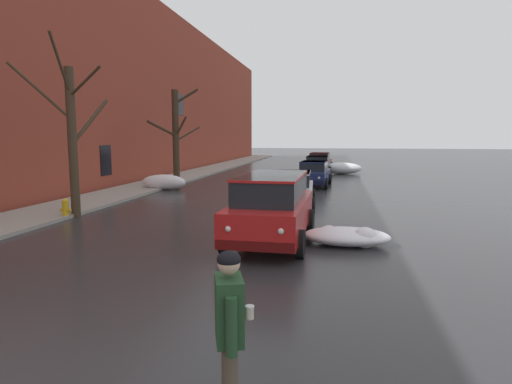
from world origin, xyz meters
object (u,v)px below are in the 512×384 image
Objects in this scene: sedan_maroon_queued_behind_truck at (320,161)px; bare_tree_second_along_sidewalk at (72,136)px; suv_red_approaching_near_lane at (272,206)px; pedestrian_with_coffee at (229,324)px; sedan_darkblue_parked_kerbside_mid at (314,173)px; bare_tree_mid_block at (176,136)px; sedan_silver_parked_kerbside_close at (292,189)px; sedan_black_parked_far_down_block at (317,166)px; fire_hydrant at (65,208)px.

bare_tree_second_along_sidewalk is at bearing -107.75° from sedan_maroon_queued_behind_truck.
suv_red_approaching_near_lane is 2.73× the size of pedestrian_with_coffee.
bare_tree_mid_block is at bearing -171.52° from sedan_darkblue_parked_kerbside_mid.
bare_tree_mid_block is 1.34× the size of sedan_darkblue_parked_kerbside_mid.
suv_red_approaching_near_lane is 1.13× the size of sedan_maroon_queued_behind_truck.
sedan_black_parked_far_down_block is (0.38, 14.18, 0.00)m from sedan_silver_parked_kerbside_close.
sedan_silver_parked_kerbside_close is (7.31, 3.45, -2.11)m from bare_tree_second_along_sidewalk.
sedan_maroon_queued_behind_truck is at bearing 90.58° from sedan_black_parked_far_down_block.
sedan_black_parked_far_down_block is at bearing 44.85° from bare_tree_mid_block.
fire_hydrant is (-0.16, -10.37, -2.50)m from bare_tree_mid_block.
fire_hydrant is (-7.51, 1.99, -0.63)m from suv_red_approaching_near_lane.
bare_tree_mid_block is 3.14× the size of pedestrian_with_coffee.
bare_tree_mid_block reaches higher than fire_hydrant.
bare_tree_mid_block reaches higher than sedan_darkblue_parked_kerbside_mid.
sedan_maroon_queued_behind_truck is 5.99× the size of fire_hydrant.
suv_red_approaching_near_lane is at bearing -59.27° from bare_tree_mid_block.
bare_tree_mid_block is (0.01, 9.98, 0.00)m from bare_tree_second_along_sidewalk.
pedestrian_with_coffee reaches higher than sedan_maroon_queued_behind_truck.
sedan_black_parked_far_down_block and sedan_maroon_queued_behind_truck have the same top height.
sedan_maroon_queued_behind_truck is (-0.14, 12.69, 0.00)m from sedan_darkblue_parked_kerbside_mid.
bare_tree_second_along_sidewalk reaches higher than sedan_black_parked_far_down_block.
pedestrian_with_coffee is 2.48× the size of fire_hydrant.
sedan_silver_parked_kerbside_close and sedan_maroon_queued_behind_truck have the same top height.
suv_red_approaching_near_lane is at bearing 95.22° from pedestrian_with_coffee.
sedan_silver_parked_kerbside_close is (7.31, -6.53, -2.11)m from bare_tree_mid_block.
sedan_black_parked_far_down_block is at bearing 90.73° from pedestrian_with_coffee.
sedan_darkblue_parked_kerbside_mid is at bearing 55.49° from fire_hydrant.
fire_hydrant is at bearing -107.82° from sedan_maroon_queued_behind_truck.
sedan_silver_parked_kerbside_close is 2.42× the size of pedestrian_with_coffee.
pedestrian_with_coffee is at bearing -51.03° from bare_tree_second_along_sidewalk.
pedestrian_with_coffee reaches higher than fire_hydrant.
suv_red_approaching_near_lane is at bearing -89.61° from sedan_silver_parked_kerbside_close.
sedan_black_parked_far_down_block is 6.20m from sedan_maroon_queued_behind_truck.
pedestrian_with_coffee is at bearing -68.03° from bare_tree_mid_block.
sedan_black_parked_far_down_block is 5.79× the size of fire_hydrant.
sedan_darkblue_parked_kerbside_mid is (0.42, 13.52, -0.24)m from suv_red_approaching_near_lane.
sedan_silver_parked_kerbside_close is at bearing 93.12° from pedestrian_with_coffee.
bare_tree_second_along_sidewalk reaches higher than suv_red_approaching_near_lane.
bare_tree_second_along_sidewalk is 19.35m from sedan_black_parked_far_down_block.
fire_hydrant is (-8.20, 9.55, -0.68)m from pedestrian_with_coffee.
suv_red_approaching_near_lane is at bearing -17.94° from bare_tree_second_along_sidewalk.
bare_tree_second_along_sidewalk is 1.42× the size of sedan_maroon_queued_behind_truck.
suv_red_approaching_near_lane is 13.53m from sedan_darkblue_parked_kerbside_mid.
pedestrian_with_coffee is at bearing -89.27° from sedan_black_parked_far_down_block.
bare_tree_mid_block is 1.30× the size of sedan_silver_parked_kerbside_close.
pedestrian_with_coffee is at bearing -84.78° from suv_red_approaching_near_lane.
suv_red_approaching_near_lane is (7.35, -2.38, -1.87)m from bare_tree_second_along_sidewalk.
sedan_silver_parked_kerbside_close is 20.39m from sedan_maroon_queued_behind_truck.
sedan_maroon_queued_behind_truck is at bearing 89.11° from sedan_silver_parked_kerbside_close.
fire_hydrant is (-7.93, -11.53, -0.39)m from sedan_darkblue_parked_kerbside_mid.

